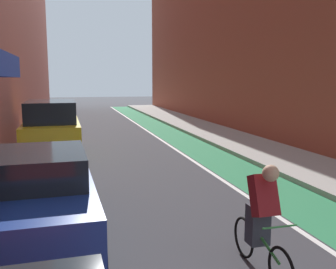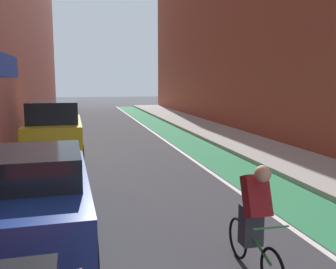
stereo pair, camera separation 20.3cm
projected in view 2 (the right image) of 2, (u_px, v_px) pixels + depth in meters
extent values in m
plane|color=#38383D|center=(125.00, 147.00, 14.91)|extent=(94.43, 94.43, 0.00)
cube|color=#2D8451|center=(180.00, 138.00, 17.49)|extent=(1.60, 42.92, 0.00)
cube|color=white|center=(162.00, 138.00, 17.28)|extent=(0.12, 42.92, 0.00)
cube|color=#A8A59E|center=(223.00, 135.00, 17.97)|extent=(2.65, 42.92, 0.14)
cube|color=#9E4C38|center=(256.00, 12.00, 19.58)|extent=(2.40, 38.92, 12.52)
cube|color=navy|center=(30.00, 197.00, 6.36)|extent=(2.08, 4.60, 0.70)
cube|color=black|center=(27.00, 168.00, 6.06)|extent=(1.77, 1.96, 0.55)
cylinder|color=black|center=(80.00, 186.00, 8.28)|extent=(0.24, 0.67, 0.66)
cylinder|color=black|center=(89.00, 255.00, 5.00)|extent=(0.24, 0.67, 0.66)
cube|color=yellow|center=(55.00, 134.00, 13.01)|extent=(1.89, 4.43, 0.95)
cube|color=black|center=(53.00, 112.00, 12.69)|extent=(1.64, 2.67, 0.75)
cylinder|color=black|center=(35.00, 141.00, 14.46)|extent=(0.23, 0.66, 0.66)
cylinder|color=black|center=(78.00, 139.00, 14.87)|extent=(0.23, 0.66, 0.66)
cylinder|color=black|center=(25.00, 158.00, 11.30)|extent=(0.23, 0.66, 0.66)
cylinder|color=black|center=(80.00, 155.00, 11.70)|extent=(0.23, 0.66, 0.66)
torus|color=black|center=(238.00, 238.00, 5.60)|extent=(0.04, 0.62, 0.62)
cylinder|color=#338C3F|center=(254.00, 238.00, 5.07)|extent=(0.04, 0.96, 0.33)
cylinder|color=#338C3F|center=(248.00, 228.00, 5.23)|extent=(0.04, 0.12, 0.55)
cylinder|color=#338C3F|center=(271.00, 228.00, 4.59)|extent=(0.48, 0.02, 0.02)
cube|color=#333842|center=(251.00, 225.00, 5.15)|extent=(0.28, 0.24, 0.56)
cube|color=maroon|center=(256.00, 196.00, 4.95)|extent=(0.32, 0.40, 0.60)
sphere|color=tan|center=(263.00, 174.00, 4.76)|extent=(0.22, 0.22, 0.22)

